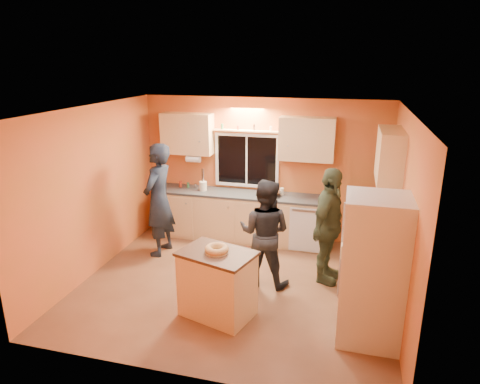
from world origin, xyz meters
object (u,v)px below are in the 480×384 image
(island, at_px, (217,283))
(person_right, at_px, (328,226))
(refrigerator, at_px, (372,270))
(person_left, at_px, (159,200))
(person_center, at_px, (265,233))

(island, distance_m, person_right, 1.90)
(refrigerator, relative_size, person_left, 0.93)
(refrigerator, height_order, island, refrigerator)
(island, xyz_separation_m, person_left, (-1.52, 1.56, 0.51))
(person_left, bearing_deg, refrigerator, 69.02)
(refrigerator, bearing_deg, person_right, 114.07)
(person_left, bearing_deg, person_center, 76.99)
(person_right, bearing_deg, refrigerator, -140.15)
(person_left, bearing_deg, person_right, 88.26)
(person_left, distance_m, person_right, 2.86)
(island, bearing_deg, person_left, 151.01)
(refrigerator, relative_size, person_right, 1.02)
(island, relative_size, person_left, 0.55)
(refrigerator, relative_size, person_center, 1.11)
(island, distance_m, person_center, 1.13)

